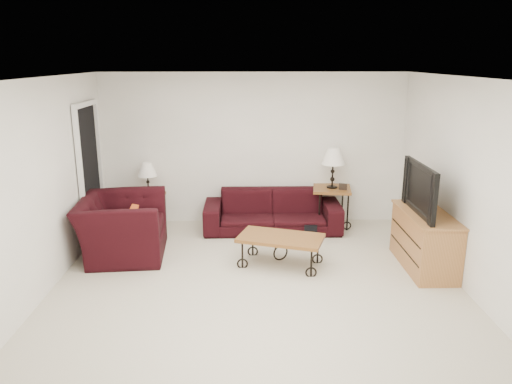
# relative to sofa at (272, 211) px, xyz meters

# --- Properties ---
(ground) EXTENTS (5.00, 5.00, 0.00)m
(ground) POSITION_rel_sofa_xyz_m (-0.29, -2.02, -0.32)
(ground) COLOR beige
(ground) RESTS_ON ground
(wall_back) EXTENTS (5.00, 0.02, 2.50)m
(wall_back) POSITION_rel_sofa_xyz_m (-0.29, 0.48, 0.93)
(wall_back) COLOR white
(wall_back) RESTS_ON ground
(wall_front) EXTENTS (5.00, 0.02, 2.50)m
(wall_front) POSITION_rel_sofa_xyz_m (-0.29, -4.52, 0.93)
(wall_front) COLOR white
(wall_front) RESTS_ON ground
(wall_left) EXTENTS (0.02, 5.00, 2.50)m
(wall_left) POSITION_rel_sofa_xyz_m (-2.79, -2.02, 0.93)
(wall_left) COLOR white
(wall_left) RESTS_ON ground
(wall_right) EXTENTS (0.02, 5.00, 2.50)m
(wall_right) POSITION_rel_sofa_xyz_m (2.21, -2.02, 0.93)
(wall_right) COLOR white
(wall_right) RESTS_ON ground
(ceiling) EXTENTS (5.00, 5.00, 0.00)m
(ceiling) POSITION_rel_sofa_xyz_m (-0.29, -2.02, 2.18)
(ceiling) COLOR white
(ceiling) RESTS_ON wall_back
(doorway) EXTENTS (0.08, 0.94, 2.04)m
(doorway) POSITION_rel_sofa_xyz_m (-2.76, -0.37, 0.70)
(doorway) COLOR black
(doorway) RESTS_ON ground
(sofa) EXTENTS (2.19, 0.86, 0.64)m
(sofa) POSITION_rel_sofa_xyz_m (0.00, 0.00, 0.00)
(sofa) COLOR black
(sofa) RESTS_ON ground
(side_table_left) EXTENTS (0.51, 0.51, 0.54)m
(side_table_left) POSITION_rel_sofa_xyz_m (-2.02, 0.18, -0.05)
(side_table_left) COLOR brown
(side_table_left) RESTS_ON ground
(side_table_right) EXTENTS (0.68, 0.68, 0.66)m
(side_table_right) POSITION_rel_sofa_xyz_m (0.99, 0.18, 0.01)
(side_table_right) COLOR brown
(side_table_right) RESTS_ON ground
(lamp_left) EXTENTS (0.31, 0.31, 0.54)m
(lamp_left) POSITION_rel_sofa_xyz_m (-2.02, 0.18, 0.50)
(lamp_left) COLOR black
(lamp_left) RESTS_ON side_table_left
(lamp_right) EXTENTS (0.42, 0.42, 0.66)m
(lamp_right) POSITION_rel_sofa_xyz_m (0.99, 0.18, 0.67)
(lamp_right) COLOR black
(lamp_right) RESTS_ON side_table_right
(photo_frame_left) EXTENTS (0.11, 0.03, 0.09)m
(photo_frame_left) POSITION_rel_sofa_xyz_m (-2.17, 0.03, 0.27)
(photo_frame_left) COLOR black
(photo_frame_left) RESTS_ON side_table_left
(photo_frame_right) EXTENTS (0.13, 0.06, 0.11)m
(photo_frame_right) POSITION_rel_sofa_xyz_m (1.14, 0.03, 0.39)
(photo_frame_right) COLOR black
(photo_frame_right) RESTS_ON side_table_right
(coffee_table) EXTENTS (1.24, 0.92, 0.41)m
(coffee_table) POSITION_rel_sofa_xyz_m (0.04, -1.43, -0.11)
(coffee_table) COLOR brown
(coffee_table) RESTS_ON ground
(armchair) EXTENTS (1.23, 1.38, 0.84)m
(armchair) POSITION_rel_sofa_xyz_m (-2.16, -1.01, 0.10)
(armchair) COLOR black
(armchair) RESTS_ON ground
(throw_pillow) EXTENTS (0.13, 0.39, 0.38)m
(throw_pillow) POSITION_rel_sofa_xyz_m (-2.01, -1.06, 0.20)
(throw_pillow) COLOR #C24D18
(throw_pillow) RESTS_ON armchair
(tv_stand) EXTENTS (0.53, 1.27, 0.76)m
(tv_stand) POSITION_rel_sofa_xyz_m (1.94, -1.53, 0.06)
(tv_stand) COLOR #B37B42
(tv_stand) RESTS_ON ground
(television) EXTENTS (0.15, 1.13, 0.65)m
(television) POSITION_rel_sofa_xyz_m (1.92, -1.53, 0.77)
(television) COLOR black
(television) RESTS_ON tv_stand
(backpack) EXTENTS (0.31, 0.24, 0.39)m
(backpack) POSITION_rel_sofa_xyz_m (0.57, -0.32, -0.13)
(backpack) COLOR black
(backpack) RESTS_ON ground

